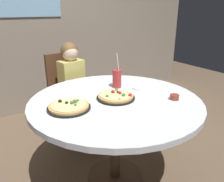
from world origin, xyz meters
The scene contains 10 objects.
ground_plane centered at (0.00, 0.00, 0.00)m, with size 8.00×8.00×0.00m, color brown.
wall_with_window centered at (0.00, 1.87, 1.45)m, with size 5.20×0.14×2.90m.
dining_table centered at (0.00, 0.00, 0.66)m, with size 1.33×1.33×0.75m.
chair_wooden centered at (-0.01, 0.99, 0.53)m, with size 0.46×0.46×0.95m.
diner_child centered at (0.01, 0.81, 0.48)m, with size 0.31×0.43×1.08m.
pizza_veggie centered at (0.01, 0.00, 0.77)m, with size 0.30×0.30×0.05m.
pizza_cheese centered at (-0.38, 0.02, 0.77)m, with size 0.31×0.31×0.05m.
soda_cup centered at (0.16, 0.23, 0.83)m, with size 0.08×0.08×0.31m.
sauce_bowl centered at (0.38, -0.25, 0.77)m, with size 0.07×0.07×0.04m, color brown.
plate_small centered at (0.34, 0.09, 0.76)m, with size 0.18×0.18×0.01m, color white.
Camera 1 is at (-0.89, -1.36, 1.41)m, focal length 36.07 mm.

